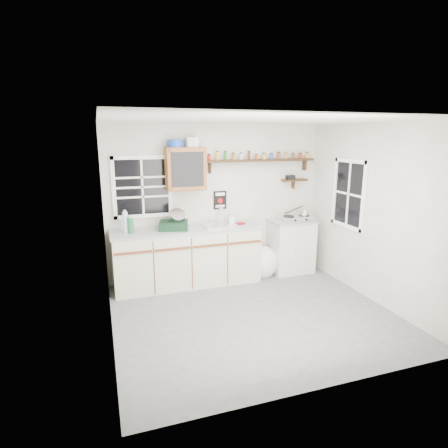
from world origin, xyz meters
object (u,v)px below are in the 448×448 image
object	(u,v)px
upper_cabinet	(186,169)
main_cabinet	(188,256)
spice_shelf	(260,160)
right_cabinet	(291,246)
hotplate	(296,218)
dish_rack	(175,223)

from	to	relation	value
upper_cabinet	main_cabinet	bearing A→B (deg)	-103.68
main_cabinet	spice_shelf	world-z (taller)	spice_shelf
main_cabinet	right_cabinet	size ratio (longest dim) A/B	2.54
right_cabinet	hotplate	world-z (taller)	hotplate
main_cabinet	upper_cabinet	bearing A→B (deg)	76.32
upper_cabinet	hotplate	xyz separation A→B (m)	(1.88, -0.14, -0.88)
dish_rack	right_cabinet	bearing A→B (deg)	15.25
main_cabinet	dish_rack	bearing A→B (deg)	-178.58
main_cabinet	right_cabinet	xyz separation A→B (m)	(1.83, 0.03, -0.01)
main_cabinet	upper_cabinet	size ratio (longest dim) A/B	3.55
main_cabinet	spice_shelf	distance (m)	1.98
spice_shelf	hotplate	xyz separation A→B (m)	(0.61, -0.21, -0.98)
spice_shelf	dish_rack	bearing A→B (deg)	-171.72
main_cabinet	dish_rack	xyz separation A→B (m)	(-0.19, -0.00, 0.56)
main_cabinet	upper_cabinet	world-z (taller)	upper_cabinet
spice_shelf	upper_cabinet	bearing A→B (deg)	-176.89
upper_cabinet	right_cabinet	bearing A→B (deg)	-3.76
right_cabinet	upper_cabinet	bearing A→B (deg)	176.24
spice_shelf	hotplate	world-z (taller)	spice_shelf
upper_cabinet	dish_rack	distance (m)	0.85
right_cabinet	upper_cabinet	world-z (taller)	upper_cabinet
hotplate	dish_rack	bearing A→B (deg)	-179.70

